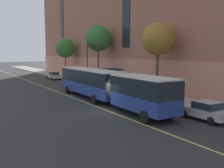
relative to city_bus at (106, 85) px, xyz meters
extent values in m
plane|color=#303033|center=(-1.53, -3.45, -2.01)|extent=(260.00, 260.00, 0.00)
cube|color=#9E9B93|center=(7.18, -0.45, -1.94)|extent=(5.00, 160.00, 0.15)
cube|color=tan|center=(9.60, -3.45, 0.19)|extent=(0.14, 110.00, 4.40)
cube|color=navy|center=(8.07, 12.70, 0.59)|extent=(3.20, 3.40, 0.24)
cube|color=navy|center=(0.10, 3.86, -0.78)|extent=(2.89, 12.32, 1.22)
cube|color=black|center=(0.10, 3.86, 0.57)|extent=(2.90, 12.32, 1.49)
cube|color=white|center=(0.10, 3.86, 1.37)|extent=(2.92, 12.32, 0.12)
cube|color=#19232D|center=(0.26, 10.02, 0.42)|extent=(2.37, 0.14, 1.12)
cube|color=orange|center=(0.26, 10.03, 1.13)|extent=(1.80, 0.11, 0.28)
cube|color=black|center=(0.26, 10.04, -1.29)|extent=(2.52, 0.19, 0.24)
cube|color=white|center=(-0.64, 10.06, -1.04)|extent=(0.28, 0.07, 0.18)
cube|color=white|center=(1.16, 10.02, -1.04)|extent=(0.28, 0.07, 0.18)
cylinder|color=#595651|center=(-0.07, -2.76, -0.04)|extent=(2.47, 1.06, 2.45)
cube|color=navy|center=(-0.17, -6.67, -0.78)|extent=(2.75, 6.88, 1.22)
cube|color=black|center=(-0.17, -6.67, 0.57)|extent=(2.76, 6.89, 1.49)
cube|color=white|center=(-0.17, -6.67, 1.37)|extent=(2.78, 6.89, 0.12)
cylinder|color=black|center=(-1.08, 8.18, -1.51)|extent=(0.33, 1.01, 1.00)
cylinder|color=black|center=(1.50, 8.12, -1.51)|extent=(0.33, 1.01, 1.00)
cylinder|color=black|center=(-1.28, 0.22, -1.51)|extent=(0.33, 1.01, 1.00)
cylinder|color=black|center=(1.29, 0.15, -1.51)|extent=(0.33, 1.01, 1.00)
cylinder|color=black|center=(-1.51, -8.51, -1.51)|extent=(0.33, 1.01, 1.00)
cylinder|color=black|center=(1.06, -8.58, -1.51)|extent=(0.33, 1.01, 1.00)
cube|color=#B7B7BC|center=(3.33, -10.19, -1.37)|extent=(1.84, 4.22, 0.64)
cube|color=#232D38|center=(3.33, -10.40, -0.77)|extent=(1.61, 1.90, 0.56)
cube|color=#B7B7BC|center=(3.33, -10.40, -0.47)|extent=(1.57, 1.82, 0.04)
cylinder|color=black|center=(2.44, -8.88, -1.69)|extent=(0.22, 0.64, 0.64)
cylinder|color=black|center=(4.22, -8.88, -1.69)|extent=(0.22, 0.64, 0.64)
cylinder|color=black|center=(2.45, -11.50, -1.69)|extent=(0.22, 0.64, 0.64)
cube|color=black|center=(3.56, 13.99, -1.37)|extent=(1.98, 4.82, 0.64)
cube|color=#232D38|center=(3.55, 13.76, -0.77)|extent=(1.66, 2.20, 0.56)
cube|color=black|center=(3.55, 13.76, -0.47)|extent=(1.62, 2.10, 0.04)
cylinder|color=black|center=(2.74, 15.50, -1.69)|extent=(0.24, 0.65, 0.64)
cylinder|color=black|center=(4.50, 15.43, -1.69)|extent=(0.24, 0.65, 0.64)
cylinder|color=black|center=(2.62, 12.55, -1.69)|extent=(0.24, 0.65, 0.64)
cylinder|color=black|center=(4.38, 12.49, -1.69)|extent=(0.24, 0.65, 0.64)
cube|color=navy|center=(3.45, 2.78, -1.37)|extent=(1.91, 4.43, 0.64)
cube|color=#232D38|center=(3.46, 2.56, -0.77)|extent=(1.63, 2.02, 0.56)
cube|color=navy|center=(3.46, 2.56, -0.47)|extent=(1.59, 1.93, 0.04)
cylinder|color=black|center=(2.54, 4.11, -1.69)|extent=(0.24, 0.65, 0.64)
cylinder|color=black|center=(4.28, 4.17, -1.69)|extent=(0.24, 0.65, 0.64)
cylinder|color=black|center=(2.62, 1.40, -1.69)|extent=(0.24, 0.65, 0.64)
cylinder|color=black|center=(4.36, 1.45, -1.69)|extent=(0.24, 0.65, 0.64)
cube|color=#BCAD89|center=(3.40, 26.74, -1.37)|extent=(1.88, 4.79, 0.64)
cube|color=#232D38|center=(3.40, 26.50, -0.77)|extent=(1.59, 2.18, 0.56)
cube|color=#BCAD89|center=(3.40, 26.50, -0.47)|extent=(1.55, 2.08, 0.04)
cylinder|color=black|center=(2.61, 28.23, -1.69)|extent=(0.24, 0.65, 0.64)
cylinder|color=black|center=(4.30, 28.18, -1.69)|extent=(0.24, 0.65, 0.64)
cylinder|color=black|center=(2.51, 25.30, -1.69)|extent=(0.24, 0.65, 0.64)
cylinder|color=black|center=(4.20, 25.24, -1.69)|extent=(0.24, 0.65, 0.64)
cube|color=#B7B7BC|center=(3.47, -3.34, -1.37)|extent=(1.80, 4.63, 0.64)
cube|color=#232D38|center=(3.47, -3.57, -0.77)|extent=(1.56, 2.09, 0.56)
cube|color=#B7B7BC|center=(3.47, -3.57, -0.47)|extent=(1.53, 2.00, 0.04)
cylinder|color=black|center=(2.63, -1.90, -1.69)|extent=(0.23, 0.64, 0.64)
cylinder|color=black|center=(4.34, -1.92, -1.69)|extent=(0.23, 0.64, 0.64)
cylinder|color=black|center=(2.60, -4.76, -1.69)|extent=(0.23, 0.64, 0.64)
cylinder|color=black|center=(4.31, -4.78, -1.69)|extent=(0.23, 0.64, 0.64)
cylinder|color=brown|center=(7.20, 0.05, 1.04)|extent=(0.35, 0.35, 5.80)
sphere|color=olive|center=(7.20, 0.05, 5.01)|extent=(3.92, 3.92, 3.92)
cylinder|color=brown|center=(7.20, 14.91, 1.33)|extent=(0.26, 0.26, 6.38)
sphere|color=#387533|center=(7.20, 14.91, 5.69)|extent=(4.28, 4.28, 4.28)
cylinder|color=brown|center=(7.20, 29.76, 0.63)|extent=(0.26, 0.26, 4.98)
sphere|color=#387533|center=(7.20, 29.76, 4.25)|extent=(4.11, 4.11, 4.11)
cylinder|color=#2D2D30|center=(5.28, 15.11, 1.44)|extent=(0.16, 0.16, 6.61)
cylinder|color=#2D2D30|center=(5.28, 14.56, 4.65)|extent=(0.10, 1.10, 0.10)
cube|color=#3D3D3F|center=(5.28, 14.01, 4.60)|extent=(0.36, 0.60, 0.20)
cube|color=#E0D66B|center=(-1.70, -0.45, -2.01)|extent=(0.16, 140.00, 0.01)
camera|label=1|loc=(-13.82, -23.90, 3.46)|focal=42.00mm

